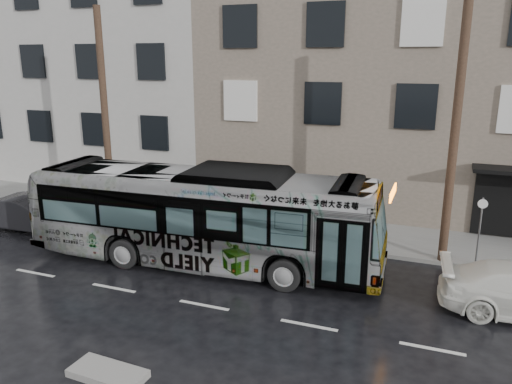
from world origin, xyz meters
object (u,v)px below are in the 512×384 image
Objects in this scene: utility_pole_front at (455,134)px; utility_pole_rear at (105,116)px; sign_post at (479,232)px; dark_sedan at (29,213)px; bus at (203,216)px.

utility_pole_rear is at bearing 180.00° from utility_pole_front.
utility_pole_rear is 15.46m from sign_post.
utility_pole_front reaches higher than dark_sedan.
utility_pole_rear is at bearing -49.97° from dark_sedan.
sign_post reaches higher than dark_sedan.
bus is 8.60m from dark_sedan.
utility_pole_front is 2.05× the size of dark_sedan.
utility_pole_front is 3.75× the size of sign_post.
utility_pole_rear reaches higher than sign_post.
utility_pole_front is 14.00m from utility_pole_rear.
sign_post is 0.55× the size of dark_sedan.
bus reaches higher than sign_post.
utility_pole_rear is 0.72× the size of bus.
bus is 2.85× the size of dark_sedan.
utility_pole_rear is 7.33m from bus.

